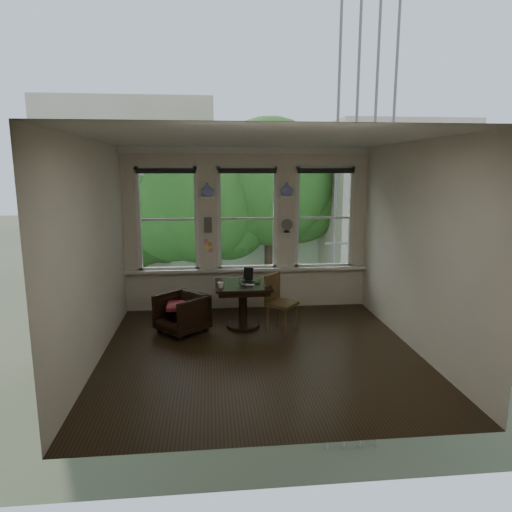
{
  "coord_description": "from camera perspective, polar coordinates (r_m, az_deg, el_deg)",
  "views": [
    {
      "loc": [
        -0.68,
        -6.16,
        2.61
      ],
      "look_at": [
        0.03,
        0.9,
        1.25
      ],
      "focal_mm": 32.0,
      "sensor_mm": 36.0,
      "label": 1
    }
  ],
  "objects": [
    {
      "name": "drinking_glass",
      "position": [
        7.37,
        -1.73,
        -3.35
      ],
      "size": [
        0.14,
        0.14,
        0.1
      ],
      "primitive_type": "imported",
      "rotation": [
        0.0,
        0.0,
        0.13
      ],
      "color": "white",
      "rests_on": "table"
    },
    {
      "name": "papers",
      "position": [
        7.54,
        -1.09,
        -3.39
      ],
      "size": [
        0.22,
        0.3,
        0.0
      ],
      "primitive_type": "cube",
      "rotation": [
        0.0,
        0.0,
        0.02
      ],
      "color": "silver",
      "rests_on": "table"
    },
    {
      "name": "ceiling",
      "position": [
        6.21,
        0.58,
        14.47
      ],
      "size": [
        4.5,
        4.5,
        0.0
      ],
      "primitive_type": "plane",
      "rotation": [
        3.14,
        0.0,
        0.0
      ],
      "color": "silver",
      "rests_on": "ground"
    },
    {
      "name": "vase_right",
      "position": [
        8.43,
        3.89,
        8.33
      ],
      "size": [
        0.24,
        0.24,
        0.25
      ],
      "primitive_type": "imported",
      "color": "white",
      "rests_on": "shelf_right"
    },
    {
      "name": "window_left",
      "position": [
        8.49,
        -10.96,
        4.52
      ],
      "size": [
        1.1,
        0.12,
        1.9
      ],
      "primitive_type": null,
      "color": "white",
      "rests_on": "ground"
    },
    {
      "name": "laptop",
      "position": [
        7.49,
        -0.73,
        -3.41
      ],
      "size": [
        0.36,
        0.29,
        0.02
      ],
      "primitive_type": "imported",
      "rotation": [
        0.0,
        0.0,
        -0.32
      ],
      "color": "black",
      "rests_on": "table"
    },
    {
      "name": "armchair_left",
      "position": [
        7.48,
        -9.27,
        -7.1
      ],
      "size": [
        0.98,
        0.98,
        0.64
      ],
      "primitive_type": "imported",
      "rotation": [
        0.0,
        0.0,
        -0.84
      ],
      "color": "black",
      "rests_on": "ground"
    },
    {
      "name": "desk_fan",
      "position": [
        8.47,
        3.85,
        3.53
      ],
      "size": [
        0.2,
        0.2,
        0.24
      ],
      "primitive_type": null,
      "color": "#59544F",
      "rests_on": "ground"
    },
    {
      "name": "vase_left",
      "position": [
        8.31,
        -6.12,
        8.26
      ],
      "size": [
        0.24,
        0.24,
        0.25
      ],
      "primitive_type": "imported",
      "color": "white",
      "rests_on": "shelf_left"
    },
    {
      "name": "shelf_left",
      "position": [
        8.32,
        -6.1,
        7.3
      ],
      "size": [
        0.26,
        0.16,
        0.03
      ],
      "primitive_type": "cube",
      "color": "white",
      "rests_on": "ground"
    },
    {
      "name": "wall_front",
      "position": [
        4.12,
        4.02,
        -4.8
      ],
      "size": [
        4.5,
        0.0,
        4.5
      ],
      "primitive_type": "plane",
      "rotation": [
        -1.57,
        0.0,
        0.0
      ],
      "color": "beige",
      "rests_on": "ground"
    },
    {
      "name": "wall_right",
      "position": [
        6.91,
        19.44,
        1.0
      ],
      "size": [
        0.0,
        4.5,
        4.5
      ],
      "primitive_type": "plane",
      "rotation": [
        1.57,
        0.0,
        -1.57
      ],
      "color": "beige",
      "rests_on": "ground"
    },
    {
      "name": "side_chair_right",
      "position": [
        7.46,
        3.28,
        -5.9
      ],
      "size": [
        0.59,
        0.59,
        0.92
      ],
      "primitive_type": null,
      "rotation": [
        0.0,
        0.0,
        0.86
      ],
      "color": "#4B331B",
      "rests_on": "ground"
    },
    {
      "name": "intercom",
      "position": [
        8.4,
        -6.03,
        3.9
      ],
      "size": [
        0.14,
        0.06,
        0.28
      ],
      "primitive_type": "cube",
      "color": "#59544F",
      "rests_on": "ground"
    },
    {
      "name": "window_right",
      "position": [
        8.72,
        8.45,
        4.77
      ],
      "size": [
        1.1,
        0.12,
        1.9
      ],
      "primitive_type": null,
      "color": "white",
      "rests_on": "ground"
    },
    {
      "name": "ground",
      "position": [
        6.72,
        0.53,
        -11.98
      ],
      "size": [
        4.5,
        4.5,
        0.0
      ],
      "primitive_type": "plane",
      "color": "black",
      "rests_on": "ground"
    },
    {
      "name": "shelf_right",
      "position": [
        8.44,
        3.88,
        7.38
      ],
      "size": [
        0.26,
        0.16,
        0.03
      ],
      "primitive_type": "cube",
      "color": "white",
      "rests_on": "ground"
    },
    {
      "name": "wall_back",
      "position": [
        8.51,
        -1.12,
        3.37
      ],
      "size": [
        4.5,
        0.0,
        4.5
      ],
      "primitive_type": "plane",
      "rotation": [
        1.57,
        0.0,
        0.0
      ],
      "color": "beige",
      "rests_on": "ground"
    },
    {
      "name": "wall_left",
      "position": [
        6.45,
        -19.74,
        0.31
      ],
      "size": [
        0.0,
        4.5,
        4.5
      ],
      "primitive_type": "plane",
      "rotation": [
        1.57,
        0.0,
        1.57
      ],
      "color": "beige",
      "rests_on": "ground"
    },
    {
      "name": "table",
      "position": [
        7.61,
        -1.64,
        -6.21
      ],
      "size": [
        0.9,
        0.9,
        0.75
      ],
      "primitive_type": null,
      "color": "black",
      "rests_on": "ground"
    },
    {
      "name": "mug",
      "position": [
        7.25,
        -4.45,
        -3.64
      ],
      "size": [
        0.12,
        0.12,
        0.09
      ],
      "primitive_type": "imported",
      "rotation": [
        0.0,
        0.0,
        -0.21
      ],
      "color": "white",
      "rests_on": "table"
    },
    {
      "name": "window_center",
      "position": [
        8.48,
        -1.12,
        4.71
      ],
      "size": [
        1.1,
        0.12,
        1.9
      ],
      "primitive_type": null,
      "color": "white",
      "rests_on": "ground"
    },
    {
      "name": "sticky_notes",
      "position": [
        8.45,
        -5.98,
        1.55
      ],
      "size": [
        0.16,
        0.01,
        0.24
      ],
      "primitive_type": null,
      "color": "pink",
      "rests_on": "ground"
    },
    {
      "name": "cushion_red",
      "position": [
        7.45,
        -9.3,
        -6.14
      ],
      "size": [
        0.45,
        0.45,
        0.06
      ],
      "primitive_type": "cube",
      "color": "maroon",
      "rests_on": "armchair_left"
    },
    {
      "name": "tablet",
      "position": [
        7.7,
        -0.96,
        -2.27
      ],
      "size": [
        0.18,
        0.13,
        0.22
      ],
      "primitive_type": "cube",
      "rotation": [
        -0.26,
        0.0,
        -0.34
      ],
      "color": "black",
      "rests_on": "table"
    }
  ]
}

